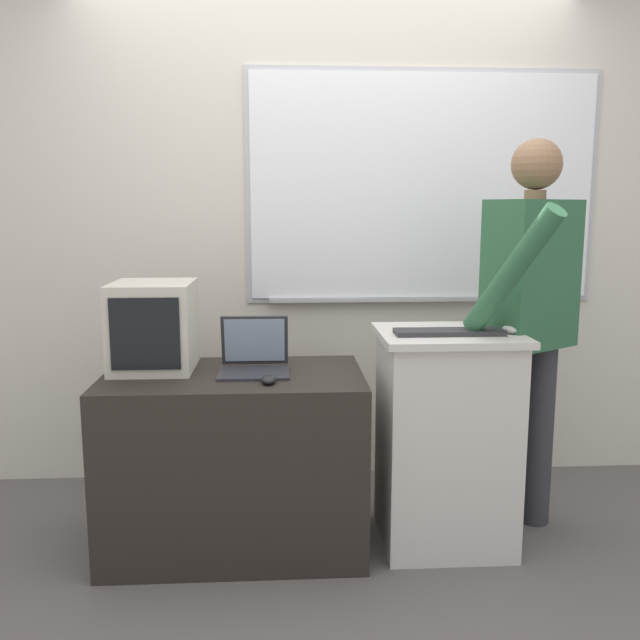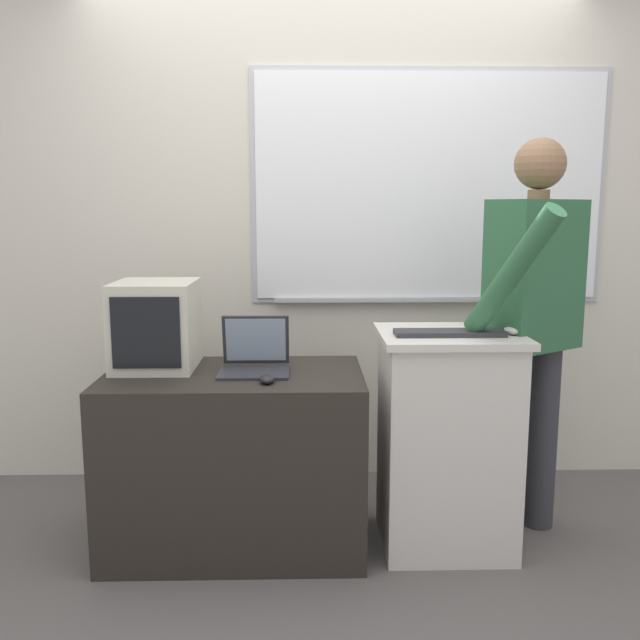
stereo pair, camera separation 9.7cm
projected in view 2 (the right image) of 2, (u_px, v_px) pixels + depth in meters
ground_plane at (344, 597)px, 2.53m from camera, size 30.00×30.00×0.00m
back_wall at (335, 203)px, 3.55m from camera, size 6.40×0.17×2.93m
lectern_podium at (446, 439)px, 2.87m from camera, size 0.58×0.51×0.93m
side_desk at (236, 458)px, 2.90m from camera, size 1.08×0.64×0.75m
person_presenter at (533, 313)px, 2.88m from camera, size 0.58×0.71×1.72m
laptop at (255, 354)px, 2.87m from camera, size 0.29×0.28×0.23m
wireless_keyboard at (449, 333)px, 2.73m from camera, size 0.44×0.12×0.02m
computer_mouse_by_laptop at (267, 379)px, 2.67m from camera, size 0.06×0.10×0.03m
computer_mouse_by_keyboard at (512, 330)px, 2.75m from camera, size 0.06×0.10×0.03m
crt_monitor at (156, 325)px, 2.91m from camera, size 0.34×0.39×0.37m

